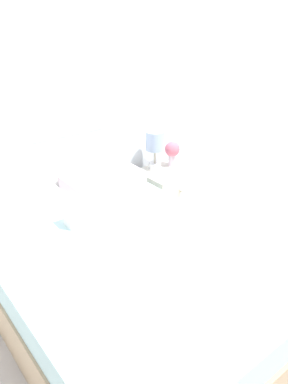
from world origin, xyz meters
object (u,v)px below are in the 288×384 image
Objects in this scene: table_lamp at (155,144)px; flower_vase at (172,151)px; nightstand at (164,197)px; teacup at (161,173)px; bed at (120,277)px.

table_lamp is 1.55× the size of flower_vase.
nightstand is 0.53m from table_lamp.
teacup is at bearing -148.94° from nightstand.
flower_vase reaches higher than nightstand.
bed is 1.22m from teacup.
bed is 8.84× the size of flower_vase.
bed reaches higher than table_lamp.
bed reaches higher than nightstand.
bed is 5.71× the size of table_lamp.
table_lamp is (1.02, 0.87, 0.49)m from bed.
flower_vase reaches higher than teacup.
bed is at bearing -139.51° from table_lamp.
flower_vase is at bearing 27.78° from teacup.
table_lamp is 0.22m from flower_vase.
flower_vase is at bearing 34.60° from bed.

